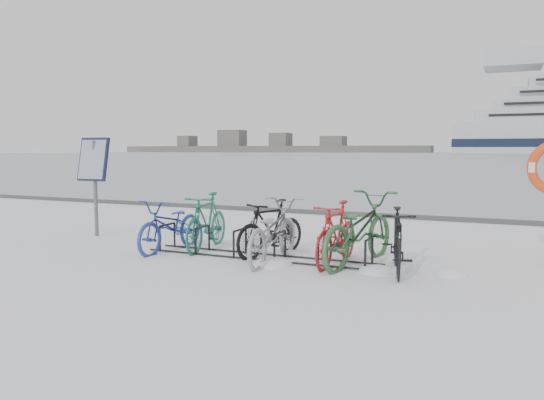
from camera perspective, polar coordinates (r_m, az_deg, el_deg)
ground at (r=8.68m, az=-1.34°, el=-6.23°), size 900.00×900.00×0.00m
ice_sheet at (r=162.74m, az=22.73°, el=4.46°), size 400.00×298.00×0.02m
quay_edge at (r=14.17m, az=8.90°, el=-1.51°), size 400.00×0.25×0.10m
bike_rack at (r=8.65m, az=-1.34°, el=-5.05°), size 4.00×0.48×0.46m
info_board at (r=11.27m, az=-18.62°, el=3.55°), size 0.67×0.27×2.00m
shoreline at (r=295.71m, az=-1.22°, el=5.70°), size 180.00×12.00×9.50m
bike_0 at (r=9.44m, az=-10.77°, el=-2.47°), size 0.66×1.81×0.94m
bike_1 at (r=9.42m, az=-7.03°, el=-2.14°), size 0.70×1.77×1.03m
bike_2 at (r=8.84m, az=-0.13°, el=-2.84°), size 0.94×1.66×0.96m
bike_3 at (r=8.33m, az=0.06°, el=-3.17°), size 0.76×1.96×1.02m
bike_4 at (r=8.19m, az=6.95°, el=-3.40°), size 0.57×1.70×1.01m
bike_5 at (r=8.25m, az=9.28°, el=-2.90°), size 1.19×2.28×1.14m
bike_6 at (r=7.83m, az=13.35°, el=-4.08°), size 0.79×1.66×0.96m
snow_drifts at (r=8.13m, az=5.92°, el=-7.07°), size 4.02×1.40×0.22m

